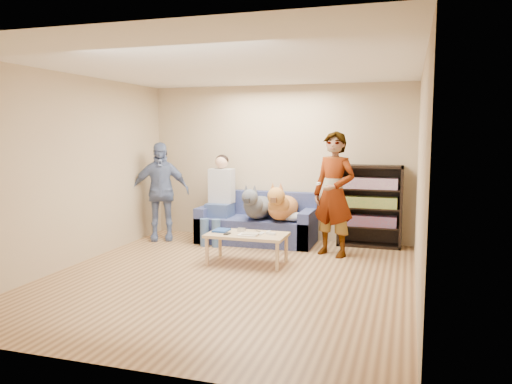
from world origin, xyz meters
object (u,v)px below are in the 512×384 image
(person_seated, at_px, (220,195))
(coffee_table, at_px, (247,237))
(notebook_blue, at_px, (221,230))
(camera_silver, at_px, (242,230))
(sofa, at_px, (258,225))
(bookshelf, at_px, (370,204))
(dog_gray, at_px, (257,206))
(dog_tan, at_px, (282,206))
(person_standing_right, at_px, (334,194))
(person_standing_left, at_px, (160,191))

(person_seated, xyz_separation_m, coffee_table, (0.88, -1.22, -0.40))
(notebook_blue, height_order, camera_silver, camera_silver)
(camera_silver, relative_size, sofa, 0.06)
(camera_silver, xyz_separation_m, bookshelf, (1.66, 1.46, 0.23))
(coffee_table, bearing_deg, dog_gray, 99.78)
(sofa, bearing_deg, dog_tan, -24.85)
(camera_silver, bearing_deg, person_standing_right, 29.67)
(dog_tan, distance_m, coffee_table, 1.18)
(coffee_table, bearing_deg, person_standing_left, 151.35)
(notebook_blue, relative_size, coffee_table, 0.24)
(person_standing_right, relative_size, bookshelf, 1.41)
(bookshelf, bearing_deg, dog_gray, -165.53)
(coffee_table, bearing_deg, dog_tan, 79.11)
(notebook_blue, bearing_deg, camera_silver, 14.04)
(person_standing_right, relative_size, sofa, 0.96)
(dog_tan, bearing_deg, sofa, 155.15)
(person_standing_right, height_order, notebook_blue, person_standing_right)
(person_standing_right, distance_m, bookshelf, 0.93)
(camera_silver, bearing_deg, sofa, 96.40)
(dog_tan, relative_size, bookshelf, 0.91)
(notebook_blue, bearing_deg, sofa, 83.70)
(dog_gray, bearing_deg, person_seated, 172.69)
(person_seated, distance_m, dog_gray, 0.70)
(sofa, bearing_deg, notebook_blue, -96.30)
(sofa, bearing_deg, camera_silver, -83.60)
(dog_gray, distance_m, coffee_table, 1.18)
(person_standing_right, height_order, person_seated, person_standing_right)
(dog_tan, bearing_deg, person_standing_left, -177.34)
(person_standing_left, height_order, sofa, person_standing_left)
(person_seated, xyz_separation_m, bookshelf, (2.42, 0.36, -0.09))
(person_standing_right, distance_m, notebook_blue, 1.73)
(person_standing_left, height_order, notebook_blue, person_standing_left)
(notebook_blue, xyz_separation_m, coffee_table, (0.40, -0.05, -0.06))
(person_seated, bearing_deg, camera_silver, -55.31)
(person_standing_right, relative_size, coffee_table, 1.66)
(sofa, bearing_deg, person_seated, -168.48)
(dog_gray, relative_size, coffee_table, 1.14)
(camera_silver, bearing_deg, coffee_table, -45.00)
(dog_gray, distance_m, dog_tan, 0.41)
(person_standing_left, xyz_separation_m, dog_gray, (1.68, 0.10, -0.19))
(sofa, xyz_separation_m, dog_tan, (0.47, -0.22, 0.37))
(bookshelf, bearing_deg, sofa, -172.60)
(person_standing_left, xyz_separation_m, person_seated, (1.00, 0.19, -0.05))
(sofa, bearing_deg, coffee_table, -79.16)
(dog_tan, bearing_deg, dog_gray, 179.33)
(person_standing_left, relative_size, dog_tan, 1.40)
(notebook_blue, height_order, dog_tan, dog_tan)
(camera_silver, bearing_deg, person_seated, 124.69)
(dog_gray, bearing_deg, notebook_blue, -100.79)
(bookshelf, bearing_deg, person_seated, -171.53)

